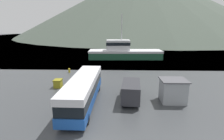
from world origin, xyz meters
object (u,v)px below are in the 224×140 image
object	(u,v)px
tour_bus	(84,89)
storage_bin	(58,83)
fishing_boat	(124,52)
delivery_van	(131,90)
dock_kiosk	(173,90)

from	to	relation	value
tour_bus	storage_bin	distance (m)	7.27
fishing_boat	storage_bin	bearing A→B (deg)	-24.89
delivery_van	fishing_boat	distance (m)	27.39
dock_kiosk	tour_bus	bearing A→B (deg)	-174.90
storage_bin	delivery_van	bearing A→B (deg)	-21.31
tour_bus	storage_bin	world-z (taller)	tour_bus
tour_bus	dock_kiosk	size ratio (longest dim) A/B	4.06
delivery_van	dock_kiosk	size ratio (longest dim) A/B	2.22
fishing_boat	tour_bus	bearing A→B (deg)	-12.10
tour_bus	delivery_van	world-z (taller)	tour_bus
delivery_van	fishing_boat	xyz separation A→B (m)	(0.04, 27.39, 0.64)
tour_bus	dock_kiosk	world-z (taller)	tour_bus
fishing_boat	storage_bin	distance (m)	25.58
dock_kiosk	storage_bin	bearing A→B (deg)	163.21
tour_bus	dock_kiosk	distance (m)	10.15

